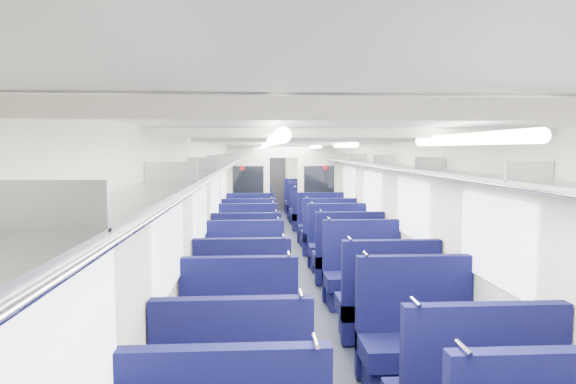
# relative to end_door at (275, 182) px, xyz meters

# --- Properties ---
(floor) EXTENTS (2.80, 18.00, 0.01)m
(floor) POSITION_rel_end_door_xyz_m (0.00, -8.94, -1.00)
(floor) COLOR black
(floor) RESTS_ON ground
(ceiling) EXTENTS (2.80, 18.00, 0.01)m
(ceiling) POSITION_rel_end_door_xyz_m (0.00, -8.94, 1.35)
(ceiling) COLOR white
(ceiling) RESTS_ON wall_left
(wall_left) EXTENTS (0.02, 18.00, 2.35)m
(wall_left) POSITION_rel_end_door_xyz_m (-1.40, -8.94, 0.18)
(wall_left) COLOR beige
(wall_left) RESTS_ON floor
(dado_left) EXTENTS (0.03, 17.90, 0.70)m
(dado_left) POSITION_rel_end_door_xyz_m (-1.39, -8.94, -0.65)
(dado_left) COLOR #0F1034
(dado_left) RESTS_ON floor
(wall_right) EXTENTS (0.02, 18.00, 2.35)m
(wall_right) POSITION_rel_end_door_xyz_m (1.40, -8.94, 0.18)
(wall_right) COLOR beige
(wall_right) RESTS_ON floor
(dado_right) EXTENTS (0.03, 17.90, 0.70)m
(dado_right) POSITION_rel_end_door_xyz_m (1.39, -8.94, -0.65)
(dado_right) COLOR #0F1034
(dado_right) RESTS_ON floor
(wall_far) EXTENTS (2.80, 0.02, 2.35)m
(wall_far) POSITION_rel_end_door_xyz_m (0.00, 0.06, 0.18)
(wall_far) COLOR beige
(wall_far) RESTS_ON floor
(luggage_rack_left) EXTENTS (0.36, 17.40, 0.18)m
(luggage_rack_left) POSITION_rel_end_door_xyz_m (-1.21, -8.94, 0.97)
(luggage_rack_left) COLOR #B2B5BA
(luggage_rack_left) RESTS_ON wall_left
(luggage_rack_right) EXTENTS (0.36, 17.40, 0.18)m
(luggage_rack_right) POSITION_rel_end_door_xyz_m (1.21, -8.94, 0.97)
(luggage_rack_right) COLOR #B2B5BA
(luggage_rack_right) RESTS_ON wall_right
(windows) EXTENTS (2.78, 15.60, 0.75)m
(windows) POSITION_rel_end_door_xyz_m (0.00, -9.40, 0.42)
(windows) COLOR white
(windows) RESTS_ON wall_left
(ceiling_fittings) EXTENTS (2.70, 16.06, 0.11)m
(ceiling_fittings) POSITION_rel_end_door_xyz_m (0.00, -9.20, 1.29)
(ceiling_fittings) COLOR silver
(ceiling_fittings) RESTS_ON ceiling
(end_door) EXTENTS (0.75, 0.06, 2.00)m
(end_door) POSITION_rel_end_door_xyz_m (0.00, 0.00, 0.00)
(end_door) COLOR black
(end_door) RESTS_ON floor
(bulkhead) EXTENTS (2.80, 0.10, 2.35)m
(bulkhead) POSITION_rel_end_door_xyz_m (-0.00, -5.93, 0.23)
(bulkhead) COLOR silver
(bulkhead) RESTS_ON floor
(seat_6) EXTENTS (1.11, 0.61, 1.23)m
(seat_6) POSITION_rel_end_door_xyz_m (-0.83, -13.81, -0.62)
(seat_6) COLOR #0D0E3F
(seat_6) RESTS_ON floor
(seat_7) EXTENTS (1.11, 0.61, 1.23)m
(seat_7) POSITION_rel_end_door_xyz_m (0.83, -13.86, -0.62)
(seat_7) COLOR #0D0E3F
(seat_7) RESTS_ON floor
(seat_8) EXTENTS (1.11, 0.61, 1.23)m
(seat_8) POSITION_rel_end_door_xyz_m (-0.83, -12.53, -0.62)
(seat_8) COLOR #0D0E3F
(seat_8) RESTS_ON floor
(seat_9) EXTENTS (1.11, 0.61, 1.23)m
(seat_9) POSITION_rel_end_door_xyz_m (0.83, -12.73, -0.62)
(seat_9) COLOR #0D0E3F
(seat_9) RESTS_ON floor
(seat_10) EXTENTS (1.11, 0.61, 1.23)m
(seat_10) POSITION_rel_end_door_xyz_m (-0.83, -11.38, -0.62)
(seat_10) COLOR #0D0E3F
(seat_10) RESTS_ON floor
(seat_11) EXTENTS (1.11, 0.61, 1.23)m
(seat_11) POSITION_rel_end_door_xyz_m (0.83, -11.43, -0.62)
(seat_11) COLOR #0D0E3F
(seat_11) RESTS_ON floor
(seat_12) EXTENTS (1.11, 0.61, 1.23)m
(seat_12) POSITION_rel_end_door_xyz_m (-0.83, -10.25, -0.62)
(seat_12) COLOR #0D0E3F
(seat_12) RESTS_ON floor
(seat_13) EXTENTS (1.11, 0.61, 1.23)m
(seat_13) POSITION_rel_end_door_xyz_m (0.83, -10.22, -0.62)
(seat_13) COLOR #0D0E3F
(seat_13) RESTS_ON floor
(seat_14) EXTENTS (1.11, 0.61, 1.23)m
(seat_14) POSITION_rel_end_door_xyz_m (-0.83, -9.16, -0.62)
(seat_14) COLOR #0D0E3F
(seat_14) RESTS_ON floor
(seat_15) EXTENTS (1.11, 0.61, 1.23)m
(seat_15) POSITION_rel_end_door_xyz_m (0.83, -9.25, -0.62)
(seat_15) COLOR #0D0E3F
(seat_15) RESTS_ON floor
(seat_16) EXTENTS (1.11, 0.61, 1.23)m
(seat_16) POSITION_rel_end_door_xyz_m (-0.83, -7.94, -0.62)
(seat_16) COLOR #0D0E3F
(seat_16) RESTS_ON floor
(seat_17) EXTENTS (1.11, 0.61, 1.23)m
(seat_17) POSITION_rel_end_door_xyz_m (0.83, -7.95, -0.62)
(seat_17) COLOR #0D0E3F
(seat_17) RESTS_ON floor
(seat_18) EXTENTS (1.11, 0.61, 1.23)m
(seat_18) POSITION_rel_end_door_xyz_m (-0.83, -6.94, -0.62)
(seat_18) COLOR #0D0E3F
(seat_18) RESTS_ON floor
(seat_19) EXTENTS (1.11, 0.61, 1.23)m
(seat_19) POSITION_rel_end_door_xyz_m (0.83, -6.84, -0.62)
(seat_19) COLOR #0D0E3F
(seat_19) RESTS_ON floor
(seat_20) EXTENTS (1.11, 0.61, 1.23)m
(seat_20) POSITION_rel_end_door_xyz_m (-0.83, -4.92, -0.62)
(seat_20) COLOR #0D0E3F
(seat_20) RESTS_ON floor
(seat_21) EXTENTS (1.11, 0.61, 1.23)m
(seat_21) POSITION_rel_end_door_xyz_m (0.83, -4.78, -0.62)
(seat_21) COLOR #0D0E3F
(seat_21) RESTS_ON floor
(seat_22) EXTENTS (1.11, 0.61, 1.23)m
(seat_22) POSITION_rel_end_door_xyz_m (-0.83, -3.65, -0.62)
(seat_22) COLOR #0D0E3F
(seat_22) RESTS_ON floor
(seat_23) EXTENTS (1.11, 0.61, 1.23)m
(seat_23) POSITION_rel_end_door_xyz_m (0.83, -3.61, -0.62)
(seat_23) COLOR #0D0E3F
(seat_23) RESTS_ON floor
(seat_24) EXTENTS (1.11, 0.61, 1.23)m
(seat_24) POSITION_rel_end_door_xyz_m (-0.83, -2.59, -0.62)
(seat_24) COLOR #0D0E3F
(seat_24) RESTS_ON floor
(seat_25) EXTENTS (1.11, 0.61, 1.23)m
(seat_25) POSITION_rel_end_door_xyz_m (0.83, -2.52, -0.62)
(seat_25) COLOR #0D0E3F
(seat_25) RESTS_ON floor
(seat_26) EXTENTS (1.11, 0.61, 1.23)m
(seat_26) POSITION_rel_end_door_xyz_m (-0.83, -1.37, -0.62)
(seat_26) COLOR #0D0E3F
(seat_26) RESTS_ON floor
(seat_27) EXTENTS (1.11, 0.61, 1.23)m
(seat_27) POSITION_rel_end_door_xyz_m (0.83, -1.30, -0.62)
(seat_27) COLOR #0D0E3F
(seat_27) RESTS_ON floor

